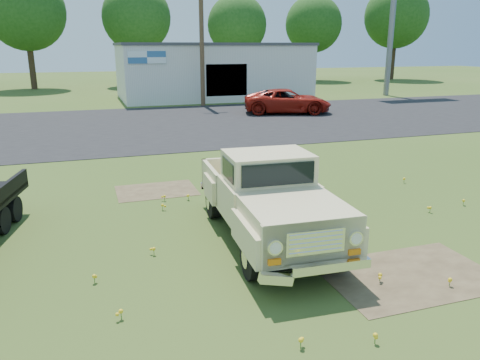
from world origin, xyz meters
name	(u,v)px	position (x,y,z in m)	size (l,w,h in m)	color
ground	(269,226)	(0.00, 0.00, 0.00)	(140.00, 140.00, 0.00)	#344F19
asphalt_lot	(161,124)	(0.00, 15.00, 0.00)	(90.00, 14.00, 0.02)	black
dirt_patch_a	(410,275)	(1.50, -3.00, 0.00)	(3.00, 2.00, 0.01)	#493C27
dirt_patch_b	(157,191)	(-2.00, 3.50, 0.00)	(2.20, 1.60, 0.01)	#493C27
commercial_building	(212,70)	(6.00, 26.99, 2.10)	(14.20, 8.20, 4.15)	silver
utility_pole_mid	(202,35)	(4.00, 22.00, 4.60)	(1.60, 0.30, 9.00)	#442F1F
treeline_c	(25,11)	(-8.00, 39.50, 6.93)	(7.04, 7.04, 10.47)	#39281A
treeline_d	(137,18)	(2.00, 40.50, 6.62)	(6.72, 6.72, 10.00)	#39281A
treeline_e	(237,25)	(12.00, 39.00, 5.98)	(6.08, 6.08, 9.04)	#39281A
treeline_f	(313,24)	(22.00, 41.50, 6.30)	(6.40, 6.40, 9.52)	#39281A
treeline_g	(396,16)	(32.00, 40.00, 7.25)	(7.36, 7.36, 10.95)	#39281A
vintage_pickup_truck	(267,197)	(-0.31, -0.66, 0.94)	(2.01, 5.17, 1.88)	beige
red_pickup	(287,101)	(7.90, 16.72, 0.72)	(2.38, 5.16, 1.43)	maroon
dark_sedan	(279,101)	(7.60, 17.30, 0.69)	(1.64, 4.08, 1.39)	black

